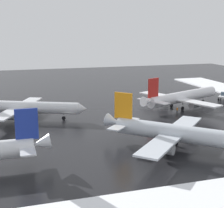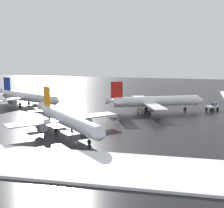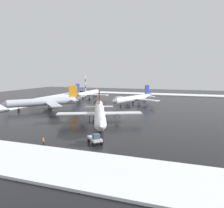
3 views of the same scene
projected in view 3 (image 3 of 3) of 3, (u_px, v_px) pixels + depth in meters
ground_plane at (117, 107)px, 104.98m from camera, size 240.00×240.00×0.00m
snow_bank_far at (31, 102)px, 120.81m from camera, size 152.00×16.00×0.47m
snow_bank_left at (143, 94)px, 167.75m from camera, size 14.00×116.00×0.47m
snow_bank_right at (13, 157)px, 42.14m from camera, size 14.00×116.00×0.47m
airplane_parked_portside at (100, 114)px, 70.13m from camera, size 32.23×27.31×10.04m
airplane_foreground_jet at (87, 94)px, 136.02m from camera, size 34.12×28.20×10.16m
airplane_parked_starboard at (45, 102)px, 97.43m from camera, size 27.36×27.31×10.37m
airplane_far_rear at (134, 98)px, 112.38m from camera, size 30.18×25.64×9.53m
pushback_tug at (95, 138)px, 50.59m from camera, size 4.85×4.76×2.50m
ground_crew_beside_wing at (43, 141)px, 49.74m from camera, size 0.36×0.36×1.71m
ground_crew_mid_apron at (90, 117)px, 76.35m from camera, size 0.36×0.36×1.71m
antenna_mast at (85, 85)px, 162.09m from camera, size 0.70×0.70×14.14m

